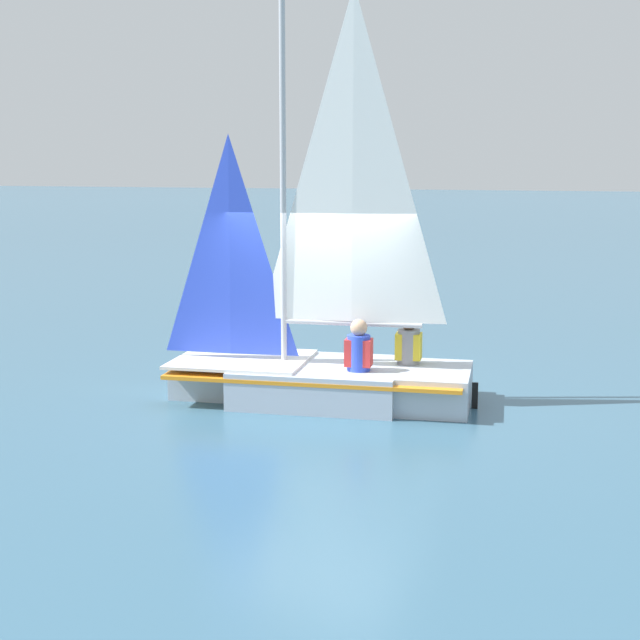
% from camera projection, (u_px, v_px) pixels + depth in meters
% --- Properties ---
extents(ground_plane, '(260.00, 260.00, 0.00)m').
position_uv_depth(ground_plane, '(320.00, 400.00, 11.96)').
color(ground_plane, '#38607A').
extents(sailboat_main, '(2.45, 4.18, 5.45)m').
position_uv_depth(sailboat_main, '(323.00, 351.00, 11.84)').
color(sailboat_main, '#B2BCCC').
rests_on(sailboat_main, ground_plane).
extents(sailor_helm, '(0.36, 0.39, 1.16)m').
position_uv_depth(sailor_helm, '(359.00, 361.00, 11.50)').
color(sailor_helm, black).
rests_on(sailor_helm, ground_plane).
extents(sailor_crew, '(0.36, 0.39, 1.16)m').
position_uv_depth(sailor_crew, '(408.00, 353.00, 11.90)').
color(sailor_crew, black).
rests_on(sailor_crew, ground_plane).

